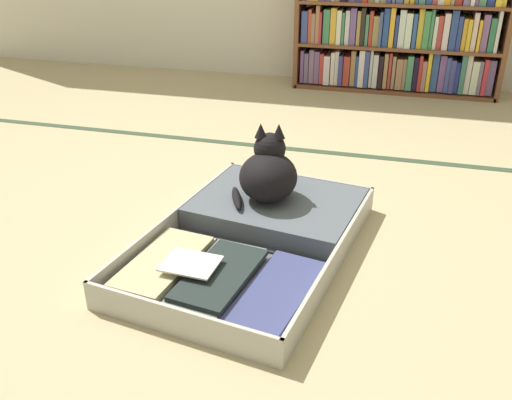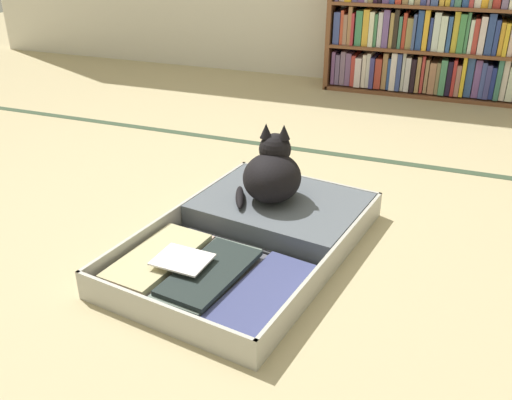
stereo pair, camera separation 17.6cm
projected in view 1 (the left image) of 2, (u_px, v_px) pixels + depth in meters
name	position (u px, v px, depth m)	size (l,w,h in m)	color
ground_plane	(220.00, 238.00, 2.03)	(10.00, 10.00, 0.00)	tan
tatami_border	(279.00, 148.00, 2.85)	(4.80, 0.05, 0.00)	#344630
bookshelf	(399.00, 27.00, 3.65)	(1.35, 0.29, 0.87)	brown
open_suitcase	(258.00, 232.00, 1.99)	(0.77, 1.07, 0.10)	#B2AFA5
black_cat	(268.00, 173.00, 2.07)	(0.28, 0.29, 0.28)	black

